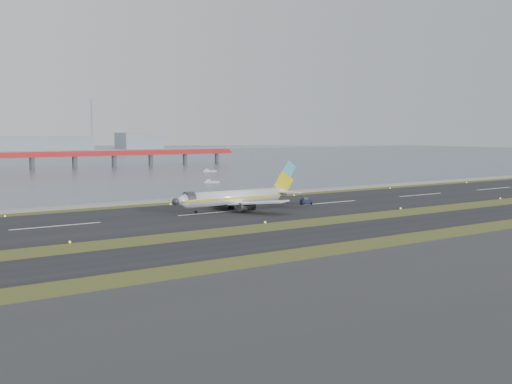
% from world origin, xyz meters
% --- Properties ---
extents(ground, '(1000.00, 1000.00, 0.00)m').
position_xyz_m(ground, '(0.00, 0.00, 0.00)').
color(ground, '#3A4819').
rests_on(ground, ground).
extents(taxiway_strip, '(1000.00, 18.00, 0.10)m').
position_xyz_m(taxiway_strip, '(0.00, -12.00, 0.05)').
color(taxiway_strip, black).
rests_on(taxiway_strip, ground).
extents(runway_strip, '(1000.00, 45.00, 0.10)m').
position_xyz_m(runway_strip, '(0.00, 30.00, 0.05)').
color(runway_strip, black).
rests_on(runway_strip, ground).
extents(seawall, '(1000.00, 2.50, 1.00)m').
position_xyz_m(seawall, '(0.00, 60.00, 0.50)').
color(seawall, gray).
rests_on(seawall, ground).
extents(red_pier, '(260.00, 5.00, 10.20)m').
position_xyz_m(red_pier, '(20.00, 250.00, 7.28)').
color(red_pier, '#B31E1F').
rests_on(red_pier, ground).
extents(airliner, '(38.52, 32.89, 12.80)m').
position_xyz_m(airliner, '(8.23, 30.99, 3.46)').
color(airliner, white).
rests_on(airliner, ground).
extents(pushback_tug, '(3.52, 2.42, 2.08)m').
position_xyz_m(pushback_tug, '(31.59, 30.66, 1.01)').
color(pushback_tug, '#131A34').
rests_on(pushback_tug, ground).
extents(workboat_near, '(6.61, 3.86, 1.53)m').
position_xyz_m(workboat_near, '(50.74, 112.97, 0.48)').
color(workboat_near, silver).
rests_on(workboat_near, ground).
extents(workboat_far, '(7.42, 4.49, 1.72)m').
position_xyz_m(workboat_far, '(87.93, 174.91, 0.54)').
color(workboat_far, silver).
rests_on(workboat_far, ground).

